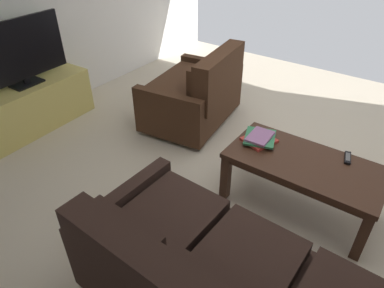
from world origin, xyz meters
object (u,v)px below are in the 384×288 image
object	(u,v)px
loveseat_near	(196,94)
flat_tv	(18,52)
coffee_table	(304,168)
book_stack	(260,138)
tv_remote	(348,158)
tv_stand	(34,106)

from	to	relation	value
loveseat_near	flat_tv	xyz separation A→B (m)	(1.43, 1.14, 0.51)
coffee_table	book_stack	size ratio (longest dim) A/B	3.45
coffee_table	flat_tv	bearing A→B (deg)	9.75
coffee_table	book_stack	xyz separation A→B (m)	(0.42, -0.05, 0.10)
loveseat_near	tv_remote	distance (m)	1.79
book_stack	flat_tv	bearing A→B (deg)	12.36
tv_stand	book_stack	bearing A→B (deg)	-167.67
loveseat_near	tv_stand	distance (m)	1.83
loveseat_near	tv_stand	xyz separation A→B (m)	(1.43, 1.14, -0.10)
coffee_table	tv_remote	size ratio (longest dim) A/B	7.17
tv_remote	book_stack	bearing A→B (deg)	14.38
coffee_table	tv_remote	bearing A→B (deg)	-139.58
flat_tv	book_stack	distance (m)	2.58
tv_stand	loveseat_near	bearing A→B (deg)	-141.52
loveseat_near	book_stack	distance (m)	1.22
coffee_table	book_stack	bearing A→B (deg)	-6.33
tv_stand	flat_tv	distance (m)	0.62
flat_tv	tv_stand	bearing A→B (deg)	-69.42
tv_remote	flat_tv	bearing A→B (deg)	12.79
coffee_table	loveseat_near	bearing A→B (deg)	-23.40
tv_stand	flat_tv	size ratio (longest dim) A/B	1.24
tv_stand	book_stack	size ratio (longest dim) A/B	3.81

